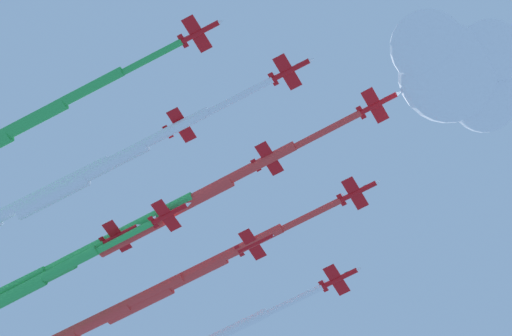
# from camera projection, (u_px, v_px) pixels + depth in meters

# --- Properties ---
(jet_lead) EXTENTS (19.21, 73.27, 4.03)m
(jet_lead) POSITION_uv_depth(u_px,v_px,m) (193.00, 200.00, 251.50)
(jet_lead) COLOR red
(jet_port_inner) EXTENTS (18.69, 67.66, 4.09)m
(jet_port_inner) POSITION_uv_depth(u_px,v_px,m) (192.00, 275.00, 257.47)
(jet_port_inner) COLOR red
(jet_starboard_inner) EXTENTS (19.69, 70.91, 4.18)m
(jet_starboard_inner) POSITION_uv_depth(u_px,v_px,m) (109.00, 164.00, 246.56)
(jet_starboard_inner) COLOR red
(jet_port_mid) EXTENTS (19.44, 72.35, 4.05)m
(jet_port_mid) POSITION_uv_depth(u_px,v_px,m) (95.00, 248.00, 255.61)
(jet_port_mid) COLOR red
(jet_port_outer) EXTENTS (19.13, 66.55, 4.14)m
(jet_port_outer) POSITION_uv_depth(u_px,v_px,m) (31.00, 121.00, 243.79)
(jet_port_outer) COLOR red
(jet_starboard_outer) EXTENTS (18.76, 66.42, 4.13)m
(jet_starboard_outer) POSITION_uv_depth(u_px,v_px,m) (97.00, 321.00, 261.10)
(jet_starboard_outer) COLOR red
(jet_trail_port) EXTENTS (19.58, 66.60, 4.12)m
(jet_trail_port) POSITION_uv_depth(u_px,v_px,m) (20.00, 206.00, 251.01)
(jet_trail_port) COLOR red
(jet_trail_starboard) EXTENTS (17.85, 66.34, 4.15)m
(jet_trail_starboard) POSITION_uv_depth(u_px,v_px,m) (13.00, 296.00, 256.49)
(jet_trail_starboard) COLOR red
(cloud_puff) EXTENTS (31.74, 25.95, 21.24)m
(cloud_puff) POSITION_uv_depth(u_px,v_px,m) (455.00, 70.00, 236.94)
(cloud_puff) COLOR white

